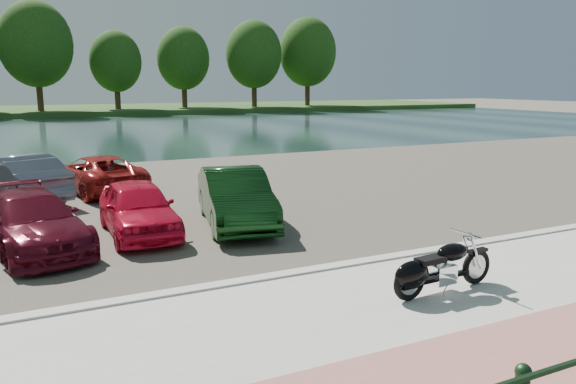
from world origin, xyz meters
The scene contains 14 objects.
ground centered at (0.00, 0.00, 0.00)m, with size 200.00×200.00×0.00m, color #595447.
promenade centered at (0.00, -1.00, 0.05)m, with size 60.00×6.00×0.10m, color #B5B2AA.
pink_path centered at (0.00, -2.50, 0.10)m, with size 60.00×2.00×0.01m, color #9E5F59.
kerb centered at (0.00, 2.00, 0.07)m, with size 60.00×0.30×0.14m, color #B5B2AA.
parking_lot centered at (0.00, 11.00, 0.02)m, with size 60.00×18.00×0.04m, color #464239.
river centered at (0.00, 40.00, 0.00)m, with size 120.00×40.00×0.00m, color #1B3231.
far_bank centered at (0.00, 72.00, 0.30)m, with size 120.00×24.00×0.60m, color #1D4217.
far_trees centered at (4.36, 65.79, 7.49)m, with size 70.25×10.68×12.52m.
motorcycle centered at (0.41, -0.10, 0.56)m, with size 2.33×0.75×1.05m.
car_3 centered at (-5.94, 6.27, 0.70)m, with size 1.86×4.56×1.32m, color #520B1B.
car_4 centered at (-3.47, 6.56, 0.72)m, with size 1.61×4.00×1.36m, color red.
car_5 centered at (-0.92, 6.37, 0.80)m, with size 1.60×4.59×1.51m, color black.
car_9 centered at (-6.14, 12.33, 0.81)m, with size 1.63×4.67×1.54m, color slate.
car_10 centered at (-3.57, 12.93, 0.69)m, with size 2.16×4.68×1.30m, color maroon.
Camera 1 is at (-6.14, -7.50, 3.82)m, focal length 35.00 mm.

